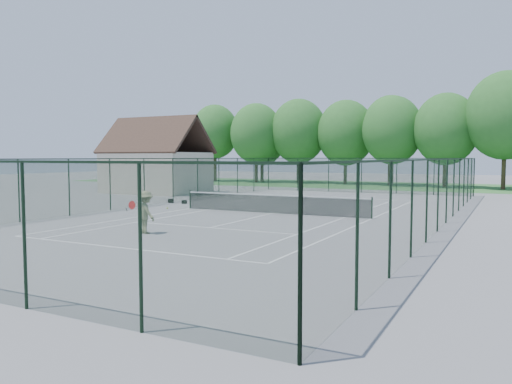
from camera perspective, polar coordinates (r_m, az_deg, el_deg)
ground at (r=27.53m, az=1.91°, el=-2.44°), size 140.00×140.00×0.00m
grass_far at (r=56.04m, az=15.20°, el=0.71°), size 80.00×16.00×0.01m
court_lines at (r=27.53m, az=1.91°, el=-2.43°), size 11.05×23.85×0.01m
tennis_net at (r=27.47m, az=1.92°, el=-1.25°), size 11.08×0.08×1.10m
fence_enclosure at (r=27.40m, az=1.92°, el=0.80°), size 18.05×36.05×3.02m
utility_building at (r=44.43m, az=-11.32°, el=3.96°), size 8.60×6.27×6.63m
tree_line_far at (r=56.03m, az=15.31°, el=6.83°), size 39.40×6.40×9.70m
sports_bag_a at (r=34.20m, az=-9.71°, el=-1.01°), size 0.36×0.24×0.27m
sports_bag_b at (r=33.40m, az=-8.20°, el=-1.13°), size 0.34×0.25×0.24m
tennis_player at (r=20.62m, az=-12.46°, el=-2.28°), size 1.67×1.04×1.73m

